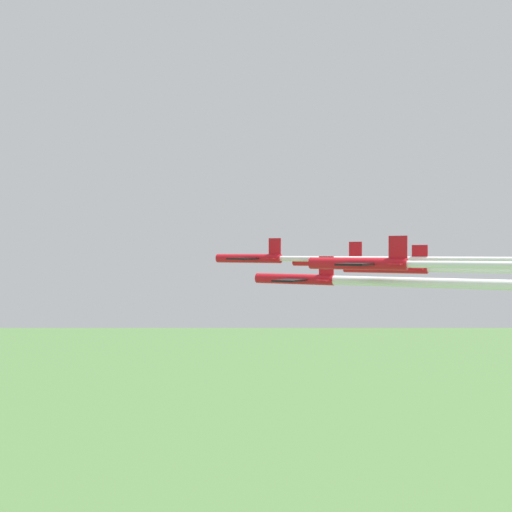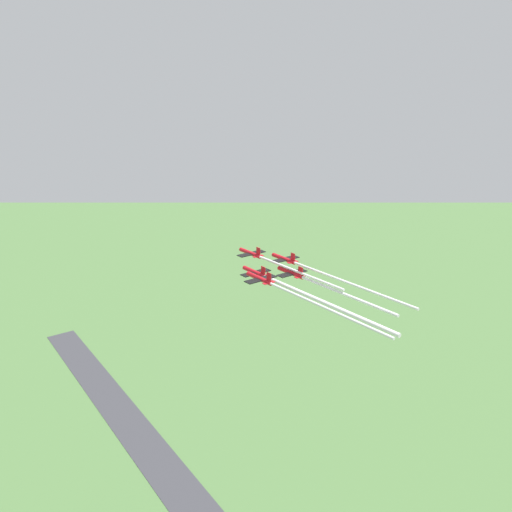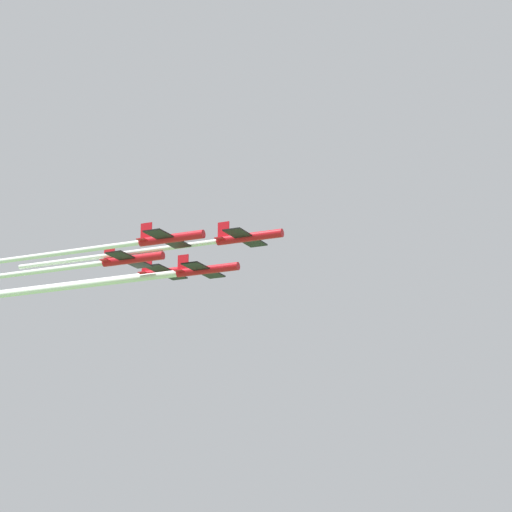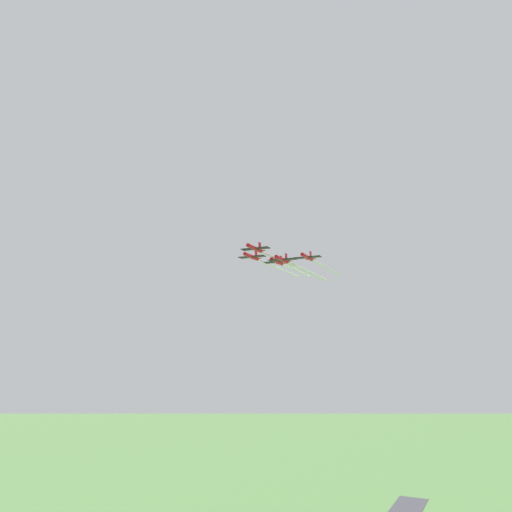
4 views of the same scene
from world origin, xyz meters
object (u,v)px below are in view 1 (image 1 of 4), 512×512
(jet_4, at_px, (388,268))
(jet_0, at_px, (251,258))
(jet_1, at_px, (297,279))
(jet_2, at_px, (329,261))
(jet_3, at_px, (360,263))

(jet_4, bearing_deg, jet_0, 90.00)
(jet_1, relative_size, jet_2, 1.00)
(jet_1, bearing_deg, jet_0, 59.53)
(jet_1, relative_size, jet_4, 1.00)
(jet_0, height_order, jet_3, jet_0)
(jet_0, xyz_separation_m, jet_2, (-6.00, 10.57, -0.53))
(jet_2, relative_size, jet_3, 1.00)
(jet_1, height_order, jet_4, jet_4)
(jet_1, relative_size, jet_3, 1.00)
(jet_1, distance_m, jet_4, 12.24)
(jet_1, height_order, jet_2, jet_2)
(jet_2, bearing_deg, jet_3, -150.46)
(jet_1, bearing_deg, jet_4, -59.53)
(jet_0, relative_size, jet_4, 1.00)
(jet_0, distance_m, jet_2, 12.16)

